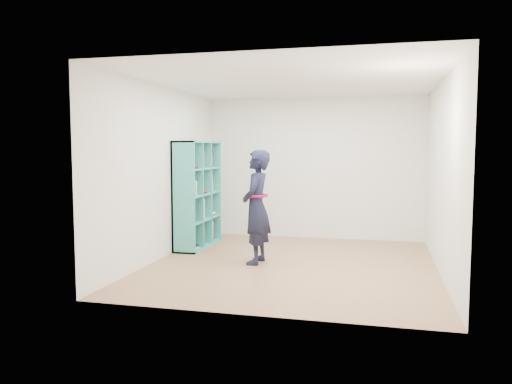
# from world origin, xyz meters

# --- Properties ---
(floor) EXTENTS (4.50, 4.50, 0.00)m
(floor) POSITION_xyz_m (0.00, 0.00, 0.00)
(floor) COLOR #9C6E47
(floor) RESTS_ON ground
(ceiling) EXTENTS (4.50, 4.50, 0.00)m
(ceiling) POSITION_xyz_m (0.00, 0.00, 2.60)
(ceiling) COLOR white
(ceiling) RESTS_ON wall_back
(wall_left) EXTENTS (0.02, 4.50, 2.60)m
(wall_left) POSITION_xyz_m (-2.00, 0.00, 1.30)
(wall_left) COLOR white
(wall_left) RESTS_ON floor
(wall_right) EXTENTS (0.02, 4.50, 2.60)m
(wall_right) POSITION_xyz_m (2.00, 0.00, 1.30)
(wall_right) COLOR white
(wall_right) RESTS_ON floor
(wall_back) EXTENTS (4.00, 0.02, 2.60)m
(wall_back) POSITION_xyz_m (0.00, 2.25, 1.30)
(wall_back) COLOR white
(wall_back) RESTS_ON floor
(wall_front) EXTENTS (4.00, 0.02, 2.60)m
(wall_front) POSITION_xyz_m (0.00, -2.25, 1.30)
(wall_front) COLOR white
(wall_front) RESTS_ON floor
(bookshelf) EXTENTS (0.39, 1.34, 1.79)m
(bookshelf) POSITION_xyz_m (-1.82, 0.98, 0.88)
(bookshelf) COLOR teal
(bookshelf) RESTS_ON floor
(person) EXTENTS (0.40, 0.61, 1.65)m
(person) POSITION_xyz_m (-0.52, -0.02, 0.83)
(person) COLOR black
(person) RESTS_ON floor
(smartphone) EXTENTS (0.02, 0.10, 0.14)m
(smartphone) POSITION_xyz_m (-0.68, 0.05, 0.93)
(smartphone) COLOR silver
(smartphone) RESTS_ON person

